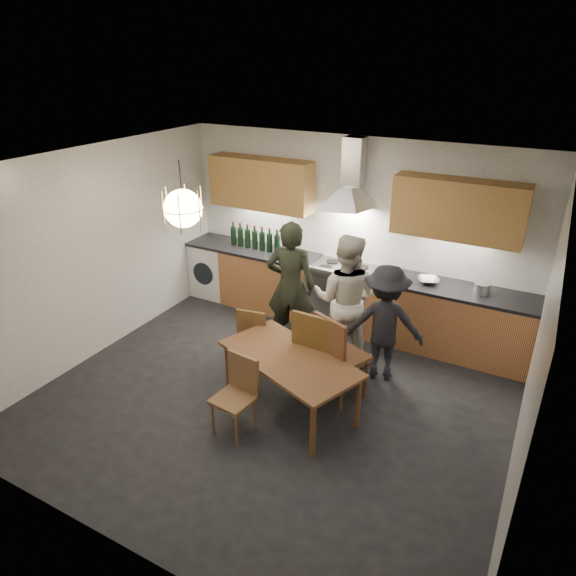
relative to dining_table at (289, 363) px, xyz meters
The scene contains 17 objects.
ground 0.63m from the dining_table, 161.88° to the left, with size 5.00×5.00×0.00m, color black.
room_shell 1.16m from the dining_table, 161.88° to the left, with size 5.02×4.52×2.61m.
counter_run 2.04m from the dining_table, 96.15° to the left, with size 5.00×0.62×0.90m.
range_stove 2.04m from the dining_table, 96.83° to the left, with size 0.90×0.60×0.92m.
wall_fixtures 2.52m from the dining_table, 96.44° to the left, with size 4.30×0.54×1.10m.
pendant_lamp 1.97m from the dining_table, behind, with size 0.43×0.43×0.70m.
dining_table is the anchor object (origin of this frame).
chair_back_left 0.93m from the dining_table, 145.50° to the left, with size 0.43×0.43×0.81m.
chair_back_mid 0.43m from the dining_table, 73.88° to the left, with size 0.49×0.49×1.04m.
chair_back_right 0.55m from the dining_table, 47.54° to the left, with size 0.62×0.62×1.05m.
chair_front 0.62m from the dining_table, 119.67° to the right, with size 0.42×0.42×0.84m.
person_left 1.37m from the dining_table, 117.48° to the left, with size 0.63×0.41×1.72m, color black.
person_mid 1.25m from the dining_table, 84.41° to the left, with size 0.81×0.63×1.66m, color beige.
person_right 1.28m from the dining_table, 58.00° to the left, with size 0.92×0.53×1.43m, color black.
mixing_bowl 2.25m from the dining_table, 65.71° to the left, with size 0.27×0.27×0.07m, color #AEAEB2.
stock_pot 2.58m from the dining_table, 52.29° to the left, with size 0.19×0.19×0.13m, color #BABABD.
wine_bottles 2.68m from the dining_table, 129.35° to the left, with size 0.84×0.08×0.35m.
Camera 1 is at (2.40, -4.12, 3.59)m, focal length 32.00 mm.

